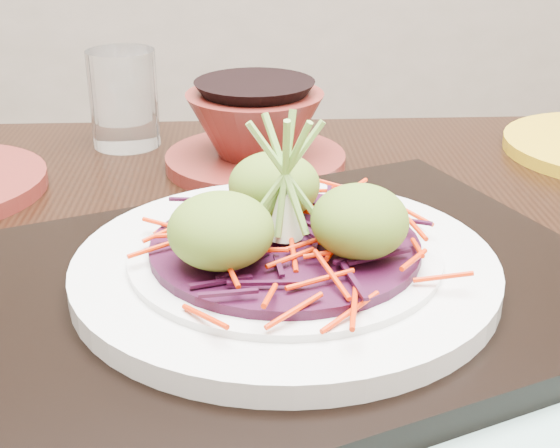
{
  "coord_description": "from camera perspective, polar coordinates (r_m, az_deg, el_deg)",
  "views": [
    {
      "loc": [
        -0.13,
        -0.56,
        0.95
      ],
      "look_at": [
        -0.06,
        -0.11,
        0.75
      ],
      "focal_mm": 50.0,
      "sensor_mm": 36.0,
      "label": 1
    }
  ],
  "objects": [
    {
      "name": "dining_table",
      "position": [
        0.59,
        1.23,
        -11.44
      ],
      "size": [
        1.18,
        0.86,
        0.69
      ],
      "rotation": [
        0.0,
        0.0,
        -0.11
      ],
      "color": "black",
      "rests_on": "ground"
    },
    {
      "name": "placemat",
      "position": [
        0.5,
        0.36,
        -6.03
      ],
      "size": [
        0.55,
        0.48,
        0.0
      ],
      "primitive_type": "cube",
      "rotation": [
        0.0,
        0.0,
        0.28
      ],
      "color": "#85AC9F",
      "rests_on": "dining_table"
    },
    {
      "name": "serving_tray",
      "position": [
        0.5,
        0.37,
        -4.92
      ],
      "size": [
        0.48,
        0.41,
        0.02
      ],
      "primitive_type": "cube",
      "rotation": [
        0.0,
        0.0,
        0.28
      ],
      "color": "black",
      "rests_on": "placemat"
    },
    {
      "name": "white_plate",
      "position": [
        0.49,
        0.37,
        -3.07
      ],
      "size": [
        0.27,
        0.27,
        0.02
      ],
      "color": "silver",
      "rests_on": "serving_tray"
    },
    {
      "name": "cabbage_bed",
      "position": [
        0.48,
        0.37,
        -1.65
      ],
      "size": [
        0.17,
        0.17,
        0.01
      ],
      "primitive_type": "cylinder",
      "color": "#350A23",
      "rests_on": "white_plate"
    },
    {
      "name": "carrot_julienne",
      "position": [
        0.48,
        0.38,
        -0.78
      ],
      "size": [
        0.2,
        0.2,
        0.01
      ],
      "primitive_type": null,
      "color": "red",
      "rests_on": "cabbage_bed"
    },
    {
      "name": "guacamole_scoops",
      "position": [
        0.47,
        0.4,
        0.89
      ],
      "size": [
        0.14,
        0.13,
        0.05
      ],
      "color": "#537021",
      "rests_on": "cabbage_bed"
    },
    {
      "name": "scallion_garnish",
      "position": [
        0.46,
        0.39,
        3.22
      ],
      "size": [
        0.06,
        0.06,
        0.09
      ],
      "primitive_type": null,
      "color": "#7AAE45",
      "rests_on": "cabbage_bed"
    },
    {
      "name": "water_glass",
      "position": [
        0.81,
        -11.35,
        8.98
      ],
      "size": [
        0.08,
        0.08,
        0.1
      ],
      "primitive_type": "cylinder",
      "rotation": [
        0.0,
        0.0,
        -0.17
      ],
      "color": "white",
      "rests_on": "dining_table"
    },
    {
      "name": "terracotta_bowl_set",
      "position": [
        0.73,
        -1.83,
        6.58
      ],
      "size": [
        0.22,
        0.22,
        0.07
      ],
      "rotation": [
        0.0,
        0.0,
        -0.41
      ],
      "color": "#5E1B16",
      "rests_on": "dining_table"
    }
  ]
}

